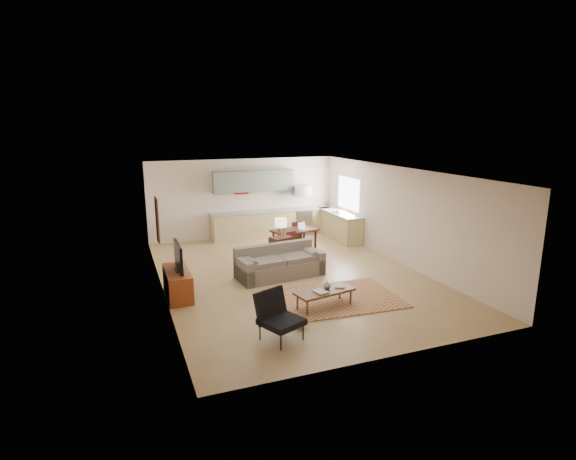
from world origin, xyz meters
name	(u,v)px	position (x,y,z in m)	size (l,w,h in m)	color
room	(292,225)	(0.00, 0.00, 1.35)	(9.00, 9.00, 9.00)	#A07E50
kitchen_counter_back	(272,223)	(0.90, 4.18, 0.46)	(4.26, 0.64, 0.92)	tan
kitchen_counter_right	(339,226)	(2.93, 3.00, 0.46)	(0.64, 2.26, 0.92)	tan
kitchen_range	(301,221)	(2.00, 4.18, 0.45)	(0.62, 0.62, 0.90)	#A5A8AD
kitchen_microwave	(301,191)	(2.00, 4.20, 1.55)	(0.62, 0.40, 0.35)	#A5A8AD
upper_cabinets	(254,181)	(0.30, 4.33, 1.95)	(2.80, 0.34, 0.70)	gray
window_right	(348,193)	(3.23, 3.00, 1.55)	(0.02, 1.40, 1.05)	white
wall_art_left	(157,220)	(-3.21, 0.90, 1.55)	(0.06, 0.42, 1.10)	olive
triptych	(241,187)	(-0.10, 4.47, 1.75)	(1.70, 0.04, 0.50)	beige
rug	(334,298)	(0.29, -1.84, 0.01)	(2.84, 1.97, 0.02)	brown
sofa	(280,262)	(-0.33, 0.02, 0.40)	(2.31, 1.01, 0.80)	#685C52
coffee_table	(324,299)	(-0.13, -2.19, 0.20)	(1.30, 0.52, 0.39)	#4C321A
book_a	(316,293)	(-0.37, -2.29, 0.40)	(0.28, 0.35, 0.03)	maroon
book_b	(335,285)	(0.21, -2.02, 0.40)	(0.35, 0.37, 0.02)	navy
vase	(327,285)	(-0.03, -2.12, 0.47)	(0.16, 0.16, 0.17)	black
armchair	(281,317)	(-1.50, -3.25, 0.45)	(0.78, 0.78, 0.89)	black
tv_credenza	(178,283)	(-2.97, -0.42, 0.31)	(0.52, 1.35, 0.62)	maroon
tv	(178,257)	(-2.92, -0.42, 0.94)	(0.10, 1.04, 0.62)	black
console_table	(281,249)	(0.19, 1.37, 0.35)	(0.60, 0.40, 0.70)	black
table_lamp	(281,227)	(0.19, 1.37, 0.97)	(0.34, 0.34, 0.56)	beige
dining_table	(295,240)	(0.91, 2.10, 0.34)	(1.36, 0.78, 0.69)	black
dining_chair_near	(295,245)	(0.67, 1.43, 0.39)	(0.37, 0.39, 0.78)	black
dining_chair_far	(294,233)	(1.16, 2.78, 0.41)	(0.39, 0.41, 0.82)	black
laptop	(304,226)	(1.19, 2.01, 0.80)	(0.29, 0.22, 0.22)	#A5A8AD
soap_bottle	(338,210)	(2.83, 2.93, 1.02)	(0.09, 0.09, 0.19)	beige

